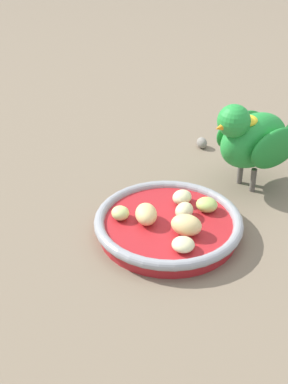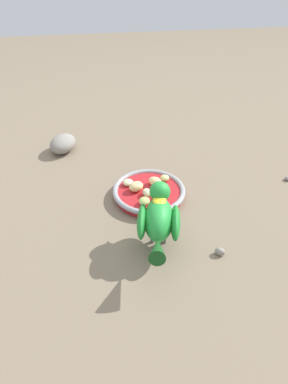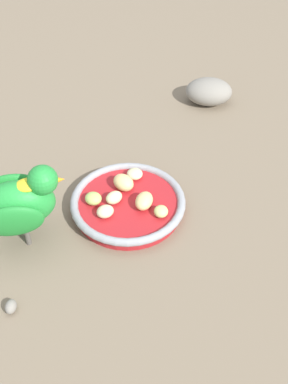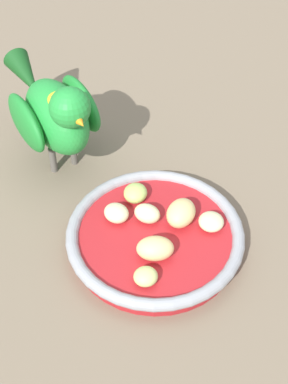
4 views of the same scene
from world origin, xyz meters
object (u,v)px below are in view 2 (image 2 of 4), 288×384
object	(u,v)px
apple_piece_6	(165,178)
apple_piece_2	(136,186)
apple_piece_5	(128,182)
feeding_bowl	(149,192)
rock_large	(63,144)
parrot	(159,219)
pebble_0	(288,179)
apple_piece_4	(158,198)
pebble_1	(220,252)
apple_piece_3	(147,193)
apple_piece_1	(155,182)
apple_piece_0	(143,201)

from	to	relation	value
apple_piece_6	apple_piece_2	bearing A→B (deg)	110.91
apple_piece_2	apple_piece_5	bearing A→B (deg)	32.74
feeding_bowl	rock_large	xyz separation A→B (m)	(0.28, 0.24, 0.01)
parrot	pebble_0	size ratio (longest dim) A/B	11.42
apple_piece_6	pebble_0	xyz separation A→B (m)	(-0.03, -0.36, -0.02)
apple_piece_4	parrot	world-z (taller)	parrot
apple_piece_4	pebble_1	bearing A→B (deg)	-150.14
apple_piece_4	apple_piece_6	xyz separation A→B (m)	(0.08, -0.04, -0.00)
feeding_bowl	apple_piece_3	xyz separation A→B (m)	(-0.02, 0.01, 0.02)
apple_piece_4	apple_piece_2	bearing A→B (deg)	43.45
apple_piece_5	pebble_0	size ratio (longest dim) A/B	1.59
apple_piece_6	pebble_1	distance (m)	0.28
apple_piece_6	rock_large	world-z (taller)	rock_large
apple_piece_6	pebble_1	size ratio (longest dim) A/B	1.11
apple_piece_1	pebble_0	distance (m)	0.39
parrot	rock_large	xyz separation A→B (m)	(0.46, 0.23, -0.05)
apple_piece_5	rock_large	world-z (taller)	rock_large
rock_large	pebble_1	distance (m)	0.62
feeding_bowl	apple_piece_4	distance (m)	0.05
pebble_1	apple_piece_4	bearing A→B (deg)	29.86
apple_piece_1	pebble_0	world-z (taller)	apple_piece_1
apple_piece_0	apple_piece_4	xyz separation A→B (m)	(0.01, -0.04, -0.00)
apple_piece_5	pebble_0	xyz separation A→B (m)	(-0.02, -0.46, -0.02)
apple_piece_5	apple_piece_6	distance (m)	0.10
apple_piece_0	parrot	world-z (taller)	parrot
pebble_0	feeding_bowl	bearing A→B (deg)	91.80
apple_piece_2	parrot	xyz separation A→B (m)	(-0.19, -0.02, 0.05)
pebble_1	feeding_bowl	bearing A→B (deg)	27.68
feeding_bowl	apple_piece_4	xyz separation A→B (m)	(-0.05, -0.02, 0.01)
apple_piece_1	apple_piece_2	bearing A→B (deg)	105.58
apple_piece_3	apple_piece_4	bearing A→B (deg)	-131.96
apple_piece_4	pebble_1	world-z (taller)	apple_piece_4
parrot	pebble_0	bearing A→B (deg)	-52.65
apple_piece_2	apple_piece_6	world-z (taller)	apple_piece_2
apple_piece_0	apple_piece_3	bearing A→B (deg)	-27.19
parrot	apple_piece_6	bearing A→B (deg)	-2.96
apple_piece_2	pebble_0	bearing A→B (deg)	-89.07
apple_piece_0	pebble_0	size ratio (longest dim) A/B	1.63
apple_piece_2	apple_piece_4	distance (m)	0.07
feeding_bowl	apple_piece_3	bearing A→B (deg)	160.74
apple_piece_1	apple_piece_5	world-z (taller)	apple_piece_1
apple_piece_0	apple_piece_4	distance (m)	0.04
apple_piece_5	rock_large	xyz separation A→B (m)	(0.25, 0.18, -0.00)
apple_piece_5	pebble_1	size ratio (longest dim) A/B	1.25
apple_piece_0	apple_piece_3	xyz separation A→B (m)	(0.03, -0.02, 0.00)
feeding_bowl	apple_piece_0	distance (m)	0.06
apple_piece_5	apple_piece_6	world-z (taller)	apple_piece_6
apple_piece_0	apple_piece_4	world-z (taller)	same
feeding_bowl	apple_piece_5	world-z (taller)	apple_piece_5
apple_piece_2	parrot	bearing A→B (deg)	-172.74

